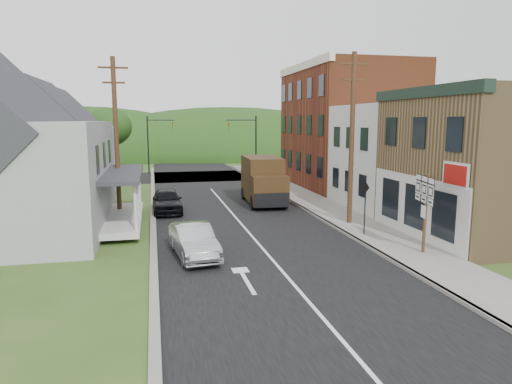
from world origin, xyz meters
TOP-DOWN VIEW (x-y plane):
  - ground at (0.00, 0.00)m, footprint 120.00×120.00m
  - road at (0.00, 10.00)m, footprint 9.00×90.00m
  - cross_road at (0.00, 27.00)m, footprint 60.00×9.00m
  - sidewalk_right at (5.90, 8.00)m, footprint 2.80×55.00m
  - curb_right at (4.55, 8.00)m, footprint 0.20×55.00m
  - curb_left at (-4.65, 8.00)m, footprint 0.30×55.00m
  - storefront_tan at (11.30, 0.00)m, footprint 8.00×8.00m
  - storefront_white at (11.30, 7.50)m, footprint 8.00×7.00m
  - storefront_red at (11.30, 17.00)m, footprint 8.00×12.00m
  - house_blue at (-11.00, 17.00)m, footprint 7.14×8.16m
  - house_cream at (-11.50, 26.00)m, footprint 7.14×8.16m
  - utility_pole_right at (5.60, 3.50)m, footprint 1.60×0.26m
  - utility_pole_left at (-6.50, 8.00)m, footprint 1.60×0.26m
  - traffic_signal_right at (4.30, 23.50)m, footprint 2.87×0.20m
  - traffic_signal_left at (-4.30, 30.50)m, footprint 2.87×0.20m
  - tree_left_d at (-9.00, 32.00)m, footprint 4.80×4.80m
  - forested_ridge at (0.00, 55.00)m, footprint 90.00×30.00m
  - silver_sedan at (-3.03, -0.50)m, footprint 1.92×4.24m
  - dark_sedan at (-3.80, 9.12)m, footprint 1.78×4.28m
  - delivery_van at (2.61, 10.68)m, footprint 2.55×5.69m
  - route_sign_cluster at (6.22, -2.35)m, footprint 0.42×1.83m
  - warning_sign at (5.22, 1.01)m, footprint 0.20×0.72m

SIDE VIEW (x-z plane):
  - ground at x=0.00m, z-range 0.00..0.00m
  - road at x=0.00m, z-range -0.01..0.01m
  - cross_road at x=0.00m, z-range -0.01..0.01m
  - forested_ridge at x=0.00m, z-range -8.00..8.00m
  - curb_left at x=-4.65m, z-range 0.00..0.12m
  - sidewalk_right at x=5.90m, z-range 0.00..0.15m
  - curb_right at x=4.55m, z-range 0.00..0.15m
  - silver_sedan at x=-3.03m, z-range 0.00..1.35m
  - dark_sedan at x=-3.80m, z-range 0.00..1.45m
  - delivery_van at x=2.61m, z-range 0.02..3.14m
  - warning_sign at x=5.22m, z-range 0.52..3.17m
  - route_sign_cluster at x=6.22m, z-range 0.63..3.87m
  - storefront_white at x=11.30m, z-range 0.00..6.50m
  - storefront_tan at x=11.30m, z-range 0.00..7.00m
  - house_blue at x=-11.00m, z-range 0.05..7.33m
  - house_cream at x=-11.50m, z-range 0.05..7.33m
  - traffic_signal_right at x=4.30m, z-range 0.76..6.76m
  - traffic_signal_left at x=-4.30m, z-range 0.76..6.76m
  - utility_pole_right at x=5.60m, z-range 0.16..9.16m
  - utility_pole_left at x=-6.50m, z-range 0.16..9.16m
  - tree_left_d at x=-9.00m, z-range 1.41..8.35m
  - storefront_red at x=11.30m, z-range 0.00..10.00m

